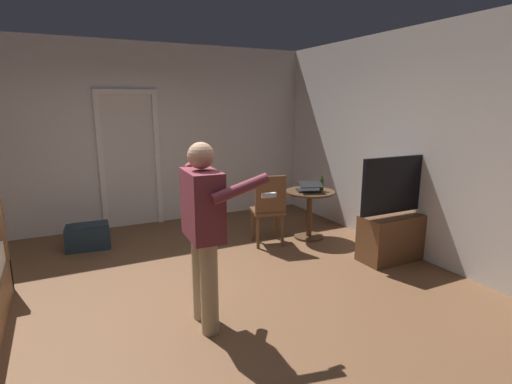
{
  "coord_description": "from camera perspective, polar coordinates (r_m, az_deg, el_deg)",
  "views": [
    {
      "loc": [
        -0.87,
        -3.41,
        1.93
      ],
      "look_at": [
        0.9,
        0.15,
        1.03
      ],
      "focal_mm": 27.73,
      "sensor_mm": 36.0,
      "label": 1
    }
  ],
  "objects": [
    {
      "name": "suitcase_small",
      "position": [
        5.83,
        -23.1,
        -5.99
      ],
      "size": [
        0.58,
        0.4,
        0.32
      ],
      "primitive_type": "cube",
      "rotation": [
        0.0,
        0.0,
        -0.12
      ],
      "color": "#1E2D38",
      "rests_on": "ground_plane"
    },
    {
      "name": "suitcase_dark",
      "position": [
        5.82,
        -22.73,
        -5.89
      ],
      "size": [
        0.48,
        0.3,
        0.34
      ],
      "primitive_type": "cube",
      "rotation": [
        0.0,
        0.0,
        -0.04
      ],
      "color": "#1E2D38",
      "rests_on": "ground_plane"
    },
    {
      "name": "wooden_chair",
      "position": [
        5.38,
        1.85,
        -2.19
      ],
      "size": [
        0.51,
        0.51,
        0.99
      ],
      "color": "brown",
      "rests_on": "ground_plane"
    },
    {
      "name": "doorway_frame",
      "position": [
        6.46,
        -17.81,
        5.84
      ],
      "size": [
        0.93,
        0.08,
        2.13
      ],
      "color": "white",
      "rests_on": "ground_plane"
    },
    {
      "name": "person_blue_shirt",
      "position": [
        3.36,
        -7.49,
        -4.41
      ],
      "size": [
        0.66,
        0.64,
        1.62
      ],
      "color": "tan",
      "rests_on": "ground_plane"
    },
    {
      "name": "laptop",
      "position": [
        5.63,
        7.66,
        0.55
      ],
      "size": [
        0.41,
        0.42,
        0.16
      ],
      "color": "black",
      "rests_on": "side_table"
    },
    {
      "name": "wall_back",
      "position": [
        6.51,
        -18.84,
        7.57
      ],
      "size": [
        6.43,
        0.12,
        2.84
      ],
      "primitive_type": "cube",
      "color": "silver",
      "rests_on": "ground_plane"
    },
    {
      "name": "side_table",
      "position": [
        5.75,
        7.72,
        -2.01
      ],
      "size": [
        0.71,
        0.71,
        0.7
      ],
      "color": "#4C331E",
      "rests_on": "ground_plane"
    },
    {
      "name": "tv_flatscreen",
      "position": [
        5.25,
        19.58,
        -4.89
      ],
      "size": [
        1.18,
        0.4,
        1.31
      ],
      "color": "brown",
      "rests_on": "ground_plane"
    },
    {
      "name": "ground_plane",
      "position": [
        4.01,
        -11.06,
        -16.24
      ],
      "size": [
        6.81,
        6.81,
        0.0
      ],
      "primitive_type": "plane",
      "color": "brown"
    },
    {
      "name": "bottle_on_table",
      "position": [
        5.69,
        9.44,
        1.07
      ],
      "size": [
        0.06,
        0.06,
        0.22
      ],
      "color": "#314F15",
      "rests_on": "side_table"
    },
    {
      "name": "wall_right",
      "position": [
        5.3,
        23.32,
        6.19
      ],
      "size": [
        0.12,
        6.16,
        2.84
      ],
      "primitive_type": "cube",
      "color": "silver",
      "rests_on": "ground_plane"
    }
  ]
}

